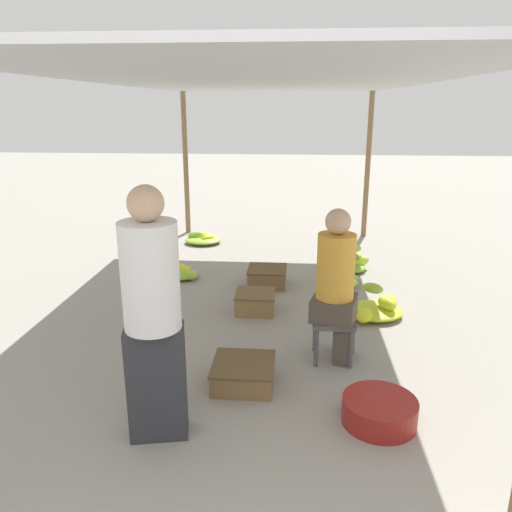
# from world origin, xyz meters

# --- Properties ---
(canopy_post_back_left) EXTENTS (0.08, 0.08, 2.23)m
(canopy_post_back_left) POSITION_xyz_m (-1.43, 6.17, 1.11)
(canopy_post_back_left) COLOR olive
(canopy_post_back_left) RESTS_ON ground
(canopy_post_back_right) EXTENTS (0.08, 0.08, 2.23)m
(canopy_post_back_right) POSITION_xyz_m (1.43, 6.17, 1.11)
(canopy_post_back_right) COLOR olive
(canopy_post_back_right) RESTS_ON ground
(canopy_tarp) EXTENTS (3.27, 6.27, 0.04)m
(canopy_tarp) POSITION_xyz_m (0.00, 3.24, 2.25)
(canopy_tarp) COLOR #B2B2B7
(canopy_tarp) RESTS_ON canopy_post_front_left
(vendor_foreground) EXTENTS (0.40, 0.40, 1.60)m
(vendor_foreground) POSITION_xyz_m (-0.50, 0.92, 0.83)
(vendor_foreground) COLOR #2D2D33
(vendor_foreground) RESTS_ON ground
(stool) EXTENTS (0.34, 0.34, 0.37)m
(stool) POSITION_xyz_m (0.65, 2.00, 0.30)
(stool) COLOR #4C4C4C
(stool) RESTS_ON ground
(vendor_seated) EXTENTS (0.41, 0.41, 1.27)m
(vendor_seated) POSITION_xyz_m (0.67, 2.01, 0.65)
(vendor_seated) COLOR #4C4238
(vendor_seated) RESTS_ON ground
(basin_black) EXTENTS (0.49, 0.49, 0.17)m
(basin_black) POSITION_xyz_m (0.91, 1.15, 0.09)
(basin_black) COLOR maroon
(basin_black) RESTS_ON ground
(banana_pile_left_0) EXTENTS (0.49, 0.41, 0.17)m
(banana_pile_left_0) POSITION_xyz_m (-1.04, 3.91, 0.07)
(banana_pile_left_0) COLOR yellow
(banana_pile_left_0) RESTS_ON ground
(banana_pile_left_1) EXTENTS (0.55, 0.54, 0.18)m
(banana_pile_left_1) POSITION_xyz_m (-1.06, 5.52, 0.07)
(banana_pile_left_1) COLOR #A1C52F
(banana_pile_left_1) RESTS_ON ground
(banana_pile_right_0) EXTENTS (0.48, 0.44, 0.25)m
(banana_pile_right_0) POSITION_xyz_m (1.01, 4.85, 0.09)
(banana_pile_right_0) COLOR #8BBC33
(banana_pile_right_0) RESTS_ON ground
(banana_pile_right_1) EXTENTS (0.60, 0.62, 0.34)m
(banana_pile_right_1) POSITION_xyz_m (1.14, 2.93, 0.08)
(banana_pile_right_1) COLOR #95C031
(banana_pile_right_1) RESTS_ON ground
(banana_pile_right_2) EXTENTS (0.44, 0.47, 0.16)m
(banana_pile_right_2) POSITION_xyz_m (0.91, 3.77, 0.06)
(banana_pile_right_2) COLOR #C1D22A
(banana_pile_right_2) RESTS_ON ground
(banana_pile_right_3) EXTENTS (0.55, 0.40, 0.36)m
(banana_pile_right_3) POSITION_xyz_m (1.02, 4.32, 0.13)
(banana_pile_right_3) COLOR yellow
(banana_pile_right_3) RESTS_ON ground
(crate_near) EXTENTS (0.40, 0.40, 0.20)m
(crate_near) POSITION_xyz_m (-0.06, 2.96, 0.10)
(crate_near) COLOR olive
(crate_near) RESTS_ON ground
(crate_mid) EXTENTS (0.44, 0.44, 0.21)m
(crate_mid) POSITION_xyz_m (0.02, 3.73, 0.11)
(crate_mid) COLOR brown
(crate_mid) RESTS_ON ground
(crate_far) EXTENTS (0.46, 0.46, 0.18)m
(crate_far) POSITION_xyz_m (-0.03, 1.55, 0.09)
(crate_far) COLOR brown
(crate_far) RESTS_ON ground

